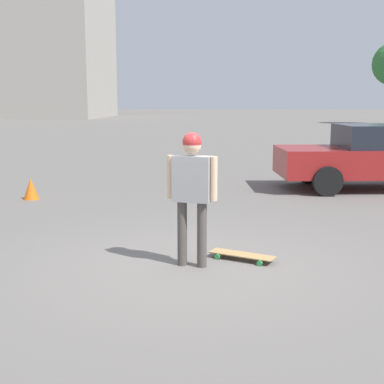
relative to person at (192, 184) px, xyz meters
name	(u,v)px	position (x,y,z in m)	size (l,w,h in m)	color
ground_plane	(192,266)	(0.00, 0.00, -1.08)	(220.00, 220.00, 0.00)	slate
person	(192,184)	(0.00, 0.00, 0.00)	(0.64, 0.31, 1.72)	#4C4742
skateboard	(242,255)	(0.65, 0.29, -1.01)	(0.91, 0.59, 0.08)	tan
car_parked_near	(380,156)	(4.11, 6.28, -0.29)	(4.90, 2.36, 1.53)	maroon
building_block_distant	(36,27)	(-21.84, 57.01, 9.39)	(15.69, 15.70, 20.92)	#9E998E
traffic_cone	(31,189)	(-3.74, 4.44, -0.85)	(0.33, 0.33, 0.45)	orange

